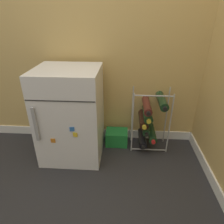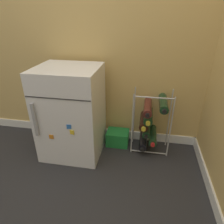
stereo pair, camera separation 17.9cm
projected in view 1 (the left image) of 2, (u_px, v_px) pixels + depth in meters
The scene contains 5 objects.
ground_plane at pixel (106, 170), 1.71m from camera, with size 14.00×14.00×0.00m, color #28282B.
wall_back at pixel (110, 8), 1.64m from camera, with size 6.71×0.07×2.50m.
mini_fridge at pixel (71, 115), 1.75m from camera, with size 0.53×0.50×0.82m.
wine_rack at pixel (149, 119), 1.88m from camera, with size 0.35×0.33×0.60m.
soda_box at pixel (117, 137), 2.03m from camera, with size 0.22×0.17×0.15m.
Camera 1 is at (0.14, -1.29, 1.22)m, focal length 32.00 mm.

